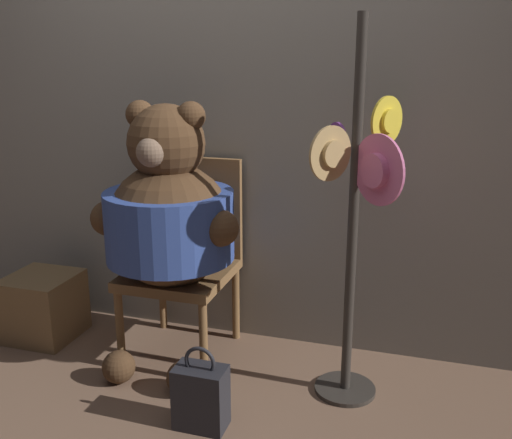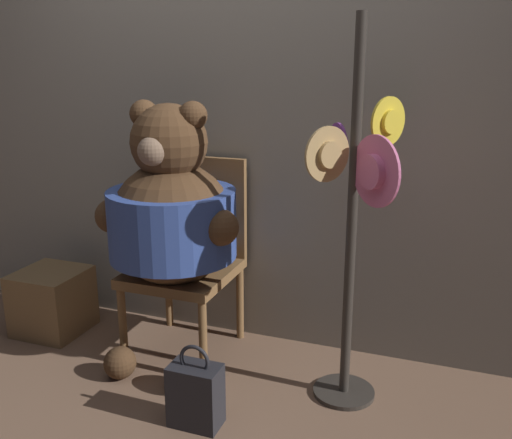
{
  "view_description": "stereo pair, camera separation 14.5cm",
  "coord_description": "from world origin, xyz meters",
  "px_view_note": "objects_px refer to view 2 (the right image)",
  "views": [
    {
      "loc": [
        0.97,
        -2.12,
        1.48
      ],
      "look_at": [
        0.26,
        0.24,
        0.78
      ],
      "focal_mm": 40.0,
      "sensor_mm": 36.0,
      "label": 1
    },
    {
      "loc": [
        1.11,
        -2.08,
        1.48
      ],
      "look_at": [
        0.26,
        0.24,
        0.78
      ],
      "focal_mm": 40.0,
      "sensor_mm": 36.0,
      "label": 2
    }
  ],
  "objects_px": {
    "teddy_bear": "(171,216)",
    "hat_display_rack": "(355,215)",
    "chair": "(190,251)",
    "handbag_on_ground": "(195,394)"
  },
  "relations": [
    {
      "from": "chair",
      "to": "handbag_on_ground",
      "type": "bearing_deg",
      "value": -62.64
    },
    {
      "from": "chair",
      "to": "handbag_on_ground",
      "type": "distance_m",
      "value": 0.82
    },
    {
      "from": "chair",
      "to": "hat_display_rack",
      "type": "bearing_deg",
      "value": -13.68
    },
    {
      "from": "chair",
      "to": "teddy_bear",
      "type": "height_order",
      "value": "teddy_bear"
    },
    {
      "from": "teddy_bear",
      "to": "handbag_on_ground",
      "type": "relative_size",
      "value": 3.54
    },
    {
      "from": "handbag_on_ground",
      "to": "chair",
      "type": "bearing_deg",
      "value": 117.36
    },
    {
      "from": "teddy_bear",
      "to": "hat_display_rack",
      "type": "relative_size",
      "value": 0.78
    },
    {
      "from": "teddy_bear",
      "to": "handbag_on_ground",
      "type": "bearing_deg",
      "value": -54.17
    },
    {
      "from": "teddy_bear",
      "to": "handbag_on_ground",
      "type": "distance_m",
      "value": 0.84
    },
    {
      "from": "chair",
      "to": "teddy_bear",
      "type": "bearing_deg",
      "value": -90.82
    }
  ]
}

